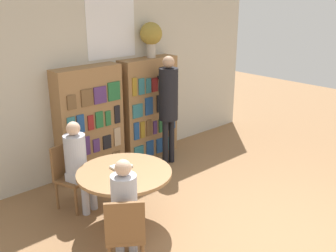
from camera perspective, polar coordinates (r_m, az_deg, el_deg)
ground_plane at (r=4.99m, az=15.95°, el=-16.22°), size 16.00×16.00×0.00m
wall_back at (r=6.53m, az=-8.08°, el=7.23°), size 6.40×0.07×3.00m
bookshelf_left at (r=6.22m, az=-11.32°, el=0.43°), size 1.08×0.34×1.75m
bookshelf_right at (r=6.88m, az=-2.81°, el=2.58°), size 1.08×0.34×1.75m
flower_vase at (r=6.69m, az=-2.48°, el=13.04°), size 0.37×0.37×0.58m
reading_table at (r=4.91m, az=-6.32°, el=-7.89°), size 1.17×1.17×0.73m
chair_near_camera at (r=4.17m, az=-6.20°, el=-14.98°), size 0.56×0.56×0.89m
chair_left_side at (r=5.50m, az=-14.14°, el=-6.57°), size 0.50×0.50×0.89m
seated_reader_left at (r=5.30m, az=-12.94°, el=-4.91°), size 0.37×0.42×1.24m
seated_reader_right at (r=4.21m, az=-6.32°, el=-11.31°), size 0.41×0.42×1.23m
librarian_standing at (r=6.45m, az=0.05°, el=3.94°), size 0.32×0.59×1.85m
open_book_on_table at (r=4.95m, az=-6.78°, el=-5.87°), size 0.24×0.18×0.03m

